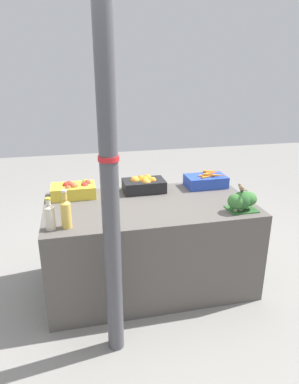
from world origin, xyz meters
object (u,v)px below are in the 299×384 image
Objects in this scene: support_pole at (109,179)px; apple_crate at (74,190)px; carrot_crate at (206,181)px; broccoli_pile at (242,201)px; orange_crate at (144,184)px; juice_bottle_cloudy at (50,216)px; sparrow_bird at (242,188)px; juice_bottle_golden at (66,212)px.

support_pole reaches higher than apple_crate.
carrot_crate is (1.20, -0.00, -0.01)m from apple_crate.
orange_crate is at bearing 136.83° from broccoli_pile.
juice_bottle_cloudy is 1.70× the size of sparrow_bird.
juice_bottle_cloudy reaches higher than apple_crate.
broccoli_pile is 1.07× the size of juice_bottle_cloudy.
orange_crate is at bearing 179.69° from carrot_crate.
juice_bottle_golden reaches higher than carrot_crate.
juice_bottle_cloudy is (-0.79, -0.61, 0.03)m from orange_crate.
broccoli_pile is (1.26, -0.60, 0.02)m from apple_crate.
sparrow_bird reaches higher than orange_crate.
apple_crate is at bearing 68.15° from sparrow_bird.
carrot_crate is (0.59, -0.00, -0.01)m from orange_crate.
apple_crate is (-0.21, 0.97, -0.39)m from support_pole.
juice_bottle_golden is (-0.06, -0.60, 0.05)m from apple_crate.
support_pole is 1.12m from orange_crate.
apple_crate is at bearing 180.00° from carrot_crate.
support_pole reaches higher than juice_bottle_cloudy.
sparrow_bird is at bearing 0.63° from juice_bottle_golden.
apple_crate is 1.00× the size of carrot_crate.
support_pole reaches higher than orange_crate.
juice_bottle_cloudy is at bearing -179.88° from broccoli_pile.
juice_bottle_cloudy is at bearing 93.91° from sparrow_bird.
broccoli_pile is 1.82× the size of sparrow_bird.
carrot_crate is at bearing 44.21° from support_pole.
sparrow_bird is at bearing 0.59° from juice_bottle_cloudy.
sparrow_bird reaches higher than broccoli_pile.
orange_crate is 2.71× the size of sparrow_bird.
sparrow_bird is (1.31, 0.01, 0.07)m from juice_bottle_golden.
support_pole is 10.45× the size of juice_bottle_cloudy.
broccoli_pile is (0.05, -0.60, 0.03)m from carrot_crate.
sparrow_bird reaches higher than carrot_crate.
sparrow_bird is (1.42, 0.01, 0.09)m from juice_bottle_cloudy.
orange_crate is (0.61, 0.00, 0.00)m from apple_crate.
carrot_crate is 2.71× the size of sparrow_bird.
orange_crate reaches higher than carrot_crate.
support_pole is at bearing -112.73° from orange_crate.
carrot_crate is 0.60m from broccoli_pile.
juice_bottle_cloudy reaches higher than sparrow_bird.
apple_crate is at bearing -179.70° from orange_crate.
juice_bottle_cloudy reaches higher than carrot_crate.
juice_bottle_golden is at bearing -154.55° from carrot_crate.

